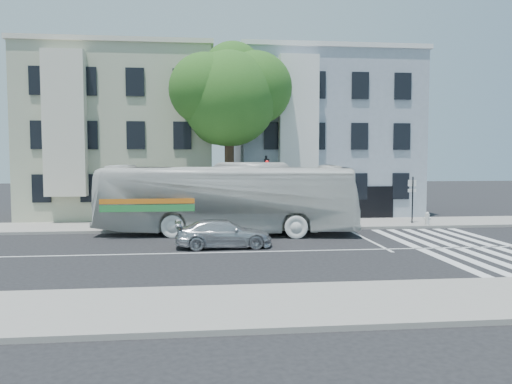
{
  "coord_description": "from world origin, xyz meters",
  "views": [
    {
      "loc": [
        -1.62,
        -21.11,
        4.07
      ],
      "look_at": [
        0.96,
        2.65,
        2.4
      ],
      "focal_mm": 35.0,
      "sensor_mm": 36.0,
      "label": 1
    }
  ],
  "objects": [
    {
      "name": "street_tree",
      "position": [
        0.06,
        8.74,
        7.83
      ],
      "size": [
        7.3,
        5.9,
        11.1
      ],
      "color": "#2D2116",
      "rests_on": "ground"
    },
    {
      "name": "sidewalk_near",
      "position": [
        0.0,
        -8.0,
        0.07
      ],
      "size": [
        80.0,
        4.0,
        0.15
      ],
      "primitive_type": "cube",
      "color": "gray",
      "rests_on": "ground"
    },
    {
      "name": "ground",
      "position": [
        0.0,
        0.0,
        0.0
      ],
      "size": [
        120.0,
        120.0,
        0.0
      ],
      "primitive_type": "plane",
      "color": "black",
      "rests_on": "ground"
    },
    {
      "name": "sidewalk_far",
      "position": [
        0.0,
        8.0,
        0.07
      ],
      "size": [
        80.0,
        4.0,
        0.15
      ],
      "primitive_type": "cube",
      "color": "gray",
      "rests_on": "ground"
    },
    {
      "name": "fire_hydrant",
      "position": [
        11.33,
        6.3,
        0.54
      ],
      "size": [
        0.43,
        0.25,
        0.77
      ],
      "rotation": [
        0.0,
        0.0,
        -0.21
      ],
      "color": "beige",
      "rests_on": "sidewalk_far"
    },
    {
      "name": "building_left",
      "position": [
        -7.0,
        15.0,
        5.5
      ],
      "size": [
        12.0,
        10.0,
        11.0
      ],
      "primitive_type": "cube",
      "color": "#ABAD91",
      "rests_on": "ground"
    },
    {
      "name": "hedge",
      "position": [
        -1.93,
        6.3,
        0.5
      ],
      "size": [
        8.51,
        2.38,
        0.7
      ],
      "primitive_type": null,
      "rotation": [
        0.0,
        0.0,
        0.18
      ],
      "color": "#2D6922",
      "rests_on": "sidewalk_far"
    },
    {
      "name": "traffic_signal",
      "position": [
        2.0,
        6.81,
        2.69
      ],
      "size": [
        0.43,
        0.53,
        4.16
      ],
      "rotation": [
        0.0,
        0.0,
        -0.25
      ],
      "color": "black",
      "rests_on": "ground"
    },
    {
      "name": "building_right",
      "position": [
        7.0,
        15.0,
        5.5
      ],
      "size": [
        12.0,
        10.0,
        11.0
      ],
      "primitive_type": "cube",
      "color": "#8A95A4",
      "rests_on": "ground"
    },
    {
      "name": "bus",
      "position": [
        -0.31,
        5.2,
        1.9
      ],
      "size": [
        5.03,
        13.93,
        3.79
      ],
      "primitive_type": "imported",
      "rotation": [
        0.0,
        0.0,
        1.43
      ],
      "color": "silver",
      "rests_on": "ground"
    },
    {
      "name": "far_sign_pole",
      "position": [
        10.84,
        7.3,
        1.88
      ],
      "size": [
        0.5,
        0.16,
        2.77
      ],
      "rotation": [
        0.0,
        0.0,
        -0.02
      ],
      "color": "black",
      "rests_on": "sidewalk_far"
    },
    {
      "name": "sedan",
      "position": [
        -0.67,
        1.21,
        0.63
      ],
      "size": [
        1.94,
        4.42,
        1.26
      ],
      "primitive_type": "imported",
      "rotation": [
        0.0,
        0.0,
        1.61
      ],
      "color": "silver",
      "rests_on": "ground"
    }
  ]
}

